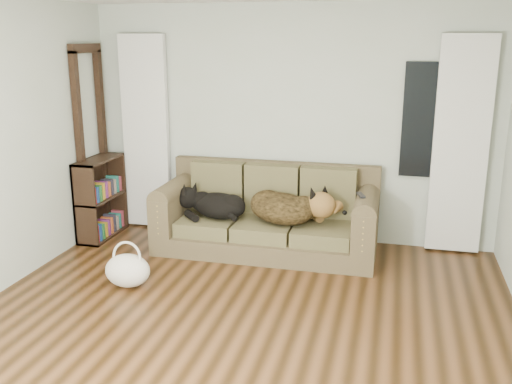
% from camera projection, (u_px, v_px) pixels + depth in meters
% --- Properties ---
extents(floor, '(5.00, 5.00, 0.00)m').
position_uv_depth(floor, '(226.00, 343.00, 4.32)').
color(floor, black).
rests_on(floor, ground).
extents(wall_back, '(4.50, 0.04, 2.60)m').
position_uv_depth(wall_back, '(290.00, 125.00, 6.31)').
color(wall_back, '#B7BFB4').
rests_on(wall_back, ground).
extents(curtain_left, '(0.55, 0.08, 2.25)m').
position_uv_depth(curtain_left, '(146.00, 133.00, 6.68)').
color(curtain_left, white).
rests_on(curtain_left, ground).
extents(curtain_right, '(0.55, 0.08, 2.25)m').
position_uv_depth(curtain_right, '(460.00, 147.00, 5.86)').
color(curtain_right, white).
rests_on(curtain_right, ground).
extents(window_pane, '(0.50, 0.03, 1.20)m').
position_uv_depth(window_pane, '(427.00, 121.00, 5.92)').
color(window_pane, black).
rests_on(window_pane, wall_back).
extents(door_casing, '(0.07, 0.60, 2.10)m').
position_uv_depth(door_casing, '(92.00, 145.00, 6.47)').
color(door_casing, black).
rests_on(door_casing, ground).
extents(sofa, '(2.33, 1.01, 0.95)m').
position_uv_depth(sofa, '(266.00, 210.00, 6.08)').
color(sofa, '#3C2D1F').
rests_on(sofa, floor).
extents(dog_black_lab, '(0.76, 0.66, 0.27)m').
position_uv_depth(dog_black_lab, '(215.00, 205.00, 6.16)').
color(dog_black_lab, black).
rests_on(dog_black_lab, sofa).
extents(dog_shepherd, '(0.94, 0.85, 0.34)m').
position_uv_depth(dog_shepherd, '(286.00, 210.00, 5.97)').
color(dog_shepherd, black).
rests_on(dog_shepherd, sofa).
extents(tv_remote, '(0.11, 0.19, 0.02)m').
position_uv_depth(tv_remote, '(361.00, 195.00, 5.63)').
color(tv_remote, black).
rests_on(tv_remote, sofa).
extents(tote_bag, '(0.52, 0.47, 0.31)m').
position_uv_depth(tote_bag, '(128.00, 270.00, 5.26)').
color(tote_bag, silver).
rests_on(tote_bag, floor).
extents(bookshelf, '(0.34, 0.76, 0.92)m').
position_uv_depth(bookshelf, '(101.00, 194.00, 6.51)').
color(bookshelf, black).
rests_on(bookshelf, floor).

